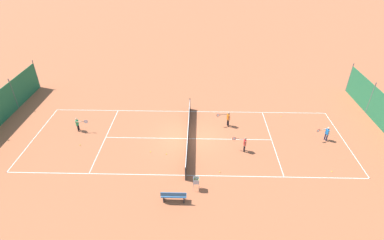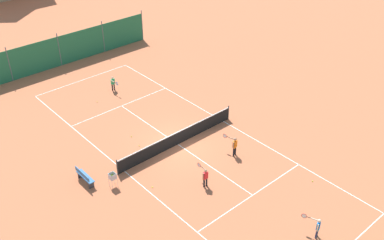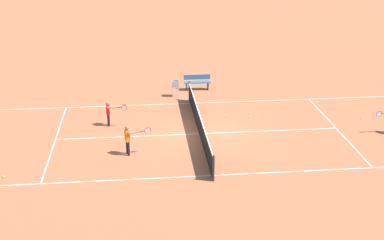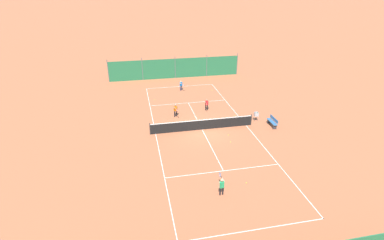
{
  "view_description": "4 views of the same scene",
  "coord_description": "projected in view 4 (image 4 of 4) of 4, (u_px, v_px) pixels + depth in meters",
  "views": [
    {
      "loc": [
        -18.69,
        -0.77,
        13.54
      ],
      "look_at": [
        1.6,
        -0.26,
        0.69
      ],
      "focal_mm": 28.0,
      "sensor_mm": 36.0,
      "label": 1
    },
    {
      "loc": [
        -14.77,
        -18.07,
        16.76
      ],
      "look_at": [
        1.56,
        0.4,
        0.99
      ],
      "focal_mm": 42.0,
      "sensor_mm": 36.0,
      "label": 2
    },
    {
      "loc": [
        22.11,
        -2.62,
        9.48
      ],
      "look_at": [
        0.8,
        -0.42,
        1.0
      ],
      "focal_mm": 50.0,
      "sensor_mm": 36.0,
      "label": 3
    },
    {
      "loc": [
        5.6,
        22.82,
        12.07
      ],
      "look_at": [
        0.99,
        0.36,
        1.2
      ],
      "focal_mm": 28.0,
      "sensor_mm": 36.0,
      "label": 4
    }
  ],
  "objects": [
    {
      "name": "tennis_ball_by_net_right",
      "position": [
        234.0,
        115.0,
        29.04
      ],
      "size": [
        0.07,
        0.07,
        0.07
      ],
      "primitive_type": "sphere",
      "color": "#CCE033",
      "rests_on": "ground"
    },
    {
      "name": "tennis_ball_by_net_left",
      "position": [
        246.0,
        183.0,
        19.45
      ],
      "size": [
        0.07,
        0.07,
        0.07
      ],
      "primitive_type": "sphere",
      "color": "#CCE033",
      "rests_on": "ground"
    },
    {
      "name": "ball_hopper",
      "position": [
        256.0,
        115.0,
        27.67
      ],
      "size": [
        0.36,
        0.36,
        0.89
      ],
      "color": "#B7B7BC",
      "rests_on": "ground"
    },
    {
      "name": "player_near_service",
      "position": [
        222.0,
        185.0,
        18.2
      ],
      "size": [
        0.4,
        1.0,
        1.17
      ],
      "color": "black",
      "rests_on": "ground"
    },
    {
      "name": "ground_plane",
      "position": [
        202.0,
        130.0,
        26.39
      ],
      "size": [
        600.0,
        600.0,
        0.0
      ],
      "primitive_type": "plane",
      "color": "#B7603D"
    },
    {
      "name": "court_line_markings",
      "position": [
        202.0,
        130.0,
        26.39
      ],
      "size": [
        8.25,
        23.85,
        0.01
      ],
      "color": "white",
      "rests_on": "ground"
    },
    {
      "name": "tennis_ball_alley_left",
      "position": [
        212.0,
        90.0,
        35.59
      ],
      "size": [
        0.07,
        0.07,
        0.07
      ],
      "primitive_type": "sphere",
      "color": "#CCE033",
      "rests_on": "ground"
    },
    {
      "name": "tennis_ball_alley_right",
      "position": [
        229.0,
        135.0,
        25.42
      ],
      "size": [
        0.07,
        0.07,
        0.07
      ],
      "primitive_type": "sphere",
      "color": "#CCE033",
      "rests_on": "ground"
    },
    {
      "name": "courtside_bench",
      "position": [
        273.0,
        122.0,
        26.81
      ],
      "size": [
        0.36,
        1.5,
        0.84
      ],
      "color": "#336699",
      "rests_on": "ground"
    },
    {
      "name": "tennis_ball_near_corner",
      "position": [
        230.0,
        142.0,
        24.33
      ],
      "size": [
        0.07,
        0.07,
        0.07
      ],
      "primitive_type": "sphere",
      "color": "#CCE033",
      "rests_on": "ground"
    },
    {
      "name": "player_near_baseline",
      "position": [
        207.0,
        104.0,
        29.95
      ],
      "size": [
        0.43,
        0.99,
        1.19
      ],
      "color": "black",
      "rests_on": "ground"
    },
    {
      "name": "tennis_ball_service_box",
      "position": [
        155.0,
        100.0,
        32.74
      ],
      "size": [
        0.07,
        0.07,
        0.07
      ],
      "primitive_type": "sphere",
      "color": "#CCE033",
      "rests_on": "ground"
    },
    {
      "name": "player_far_service",
      "position": [
        181.0,
        85.0,
        35.33
      ],
      "size": [
        0.39,
        1.03,
        1.18
      ],
      "color": "#23284C",
      "rests_on": "ground"
    },
    {
      "name": "tennis_net",
      "position": [
        202.0,
        124.0,
        26.17
      ],
      "size": [
        9.18,
        0.08,
        1.06
      ],
      "color": "#2D2D2D",
      "rests_on": "ground"
    },
    {
      "name": "windscreen_fence_near",
      "position": [
        175.0,
        68.0,
        39.55
      ],
      "size": [
        17.28,
        0.08,
        2.9
      ],
      "color": "#236B42",
      "rests_on": "ground"
    },
    {
      "name": "player_far_baseline",
      "position": [
        176.0,
        110.0,
        28.51
      ],
      "size": [
        0.43,
        1.1,
        1.29
      ],
      "color": "black",
      "rests_on": "ground"
    }
  ]
}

